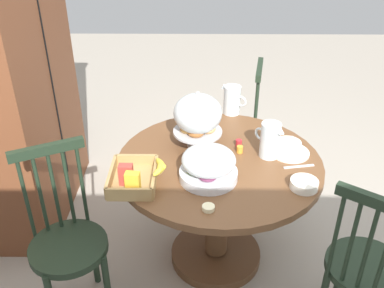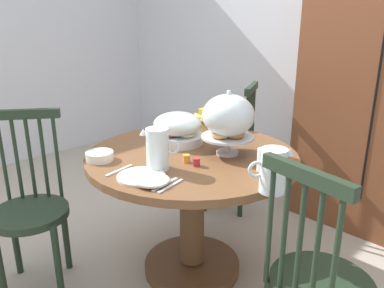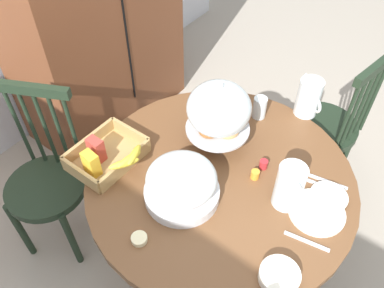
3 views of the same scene
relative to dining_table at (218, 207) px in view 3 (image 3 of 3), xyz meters
The scene contains 18 objects.
dining_table is the anchor object (origin of this frame).
windsor_chair_near_window 0.87m from the dining_table, 114.84° to the left, with size 0.45×0.45×0.97m.
windsor_chair_facing_door 0.87m from the dining_table, 11.52° to the right, with size 0.41×0.41×0.97m.
pastry_stand_with_dome 0.46m from the dining_table, 39.61° to the left, with size 0.28×0.28×0.34m.
fruit_platter_covered 0.37m from the dining_table, 160.41° to the left, with size 0.30×0.30×0.18m.
orange_juice_pitcher 0.42m from the dining_table, 80.65° to the right, with size 0.16×0.15×0.20m.
milk_pitcher 0.66m from the dining_table, 10.43° to the right, with size 0.13×0.17×0.19m.
cereal_basket 0.56m from the dining_table, 118.10° to the left, with size 0.32×0.30×0.12m.
china_plate_large 0.47m from the dining_table, 79.86° to the right, with size 0.22×0.22×0.01m, color white.
china_plate_small 0.50m from the dining_table, 68.48° to the right, with size 0.15×0.15×0.01m, color white.
cereal_bowl 0.54m from the dining_table, 121.81° to the right, with size 0.14×0.14×0.04m, color white.
drinking_glass 0.51m from the dining_table, ahead, with size 0.06×0.06×0.11m, color silver.
butter_dish 0.50m from the dining_table, behind, with size 0.06×0.06×0.02m, color beige.
jam_jar_strawberry 0.31m from the dining_table, 38.62° to the right, with size 0.04×0.04×0.04m, color #B7282D.
jam_jar_apricot 0.29m from the dining_table, 56.51° to the right, with size 0.04×0.04×0.04m, color orange.
table_knife 0.49m from the dining_table, 60.86° to the right, with size 0.17×0.01×0.01m, color silver.
dinner_fork 0.50m from the dining_table, 57.17° to the right, with size 0.17×0.01×0.01m, color silver.
soup_spoon 0.49m from the dining_table, 98.87° to the right, with size 0.17×0.01×0.01m, color silver.
Camera 3 is at (-0.76, -0.35, 2.04)m, focal length 36.90 mm.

